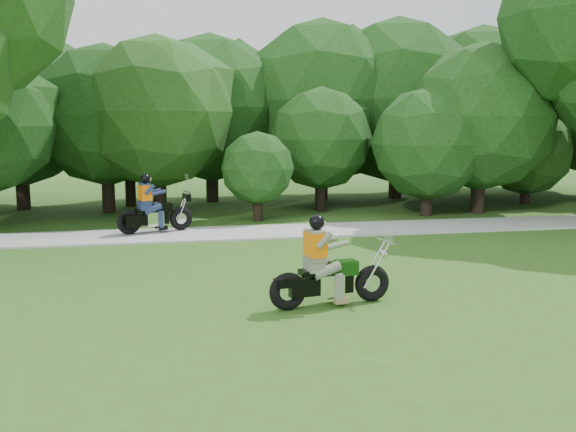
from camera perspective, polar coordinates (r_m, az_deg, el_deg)
name	(u,v)px	position (r m, az deg, el deg)	size (l,w,h in m)	color
ground	(422,310)	(11.18, 11.86, -8.20)	(100.00, 100.00, 0.00)	#345518
walkway	(312,230)	(18.60, 2.15, -1.29)	(60.00, 2.20, 0.06)	#9F9F99
tree_line	(271,110)	(24.84, -1.55, 9.43)	(40.10, 12.59, 7.66)	black
chopper_motorcycle	(325,273)	(11.04, 3.32, -5.05)	(2.25, 0.74, 1.61)	black
touring_motorcycle	(151,211)	(18.36, -12.12, 0.41)	(2.14, 1.11, 1.67)	black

